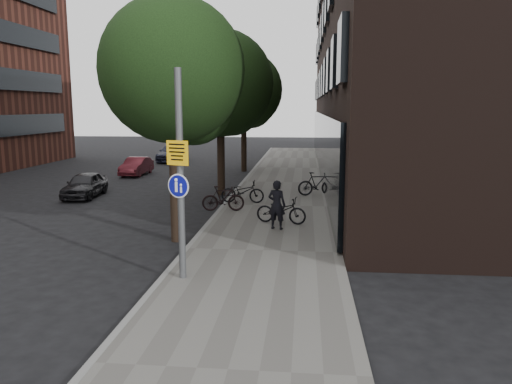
# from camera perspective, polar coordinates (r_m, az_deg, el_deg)

# --- Properties ---
(ground) EXTENTS (120.00, 120.00, 0.00)m
(ground) POSITION_cam_1_polar(r_m,az_deg,el_deg) (11.43, -1.88, -11.89)
(ground) COLOR black
(ground) RESTS_ON ground
(sidewalk) EXTENTS (4.50, 60.00, 0.12)m
(sidewalk) POSITION_cam_1_polar(r_m,az_deg,el_deg) (20.98, 2.36, -1.71)
(sidewalk) COLOR #5E5C57
(sidewalk) RESTS_ON ground
(curb_edge) EXTENTS (0.15, 60.00, 0.13)m
(curb_edge) POSITION_cam_1_polar(r_m,az_deg,el_deg) (21.23, -3.72, -1.57)
(curb_edge) COLOR slate
(curb_edge) RESTS_ON ground
(building_right_dark_brick) EXTENTS (12.00, 40.00, 18.00)m
(building_right_dark_brick) POSITION_cam_1_polar(r_m,az_deg,el_deg) (33.65, 18.62, 17.40)
(building_right_dark_brick) COLOR black
(building_right_dark_brick) RESTS_ON ground
(street_tree_near) EXTENTS (4.40, 4.40, 7.50)m
(street_tree_near) POSITION_cam_1_polar(r_m,az_deg,el_deg) (15.71, -9.13, 12.87)
(street_tree_near) COLOR black
(street_tree_near) RESTS_ON ground
(street_tree_mid) EXTENTS (5.00, 5.00, 7.80)m
(street_tree_mid) POSITION_cam_1_polar(r_m,az_deg,el_deg) (24.02, -3.89, 11.84)
(street_tree_mid) COLOR black
(street_tree_mid) RESTS_ON ground
(street_tree_far) EXTENTS (5.00, 5.00, 7.80)m
(street_tree_far) POSITION_cam_1_polar(r_m,az_deg,el_deg) (32.93, -1.27, 11.27)
(street_tree_far) COLOR black
(street_tree_far) RESTS_ON ground
(signpost) EXTENTS (0.55, 0.22, 4.97)m
(signpost) POSITION_cam_1_polar(r_m,az_deg,el_deg) (11.83, -8.64, 1.93)
(signpost) COLOR #595B5E
(signpost) RESTS_ON sidewalk
(pedestrian) EXTENTS (0.69, 0.55, 1.67)m
(pedestrian) POSITION_cam_1_polar(r_m,az_deg,el_deg) (16.81, 2.39, -1.47)
(pedestrian) COLOR black
(pedestrian) RESTS_ON sidewalk
(parked_bike_facade_near) EXTENTS (1.91, 1.04, 0.95)m
(parked_bike_facade_near) POSITION_cam_1_polar(r_m,az_deg,el_deg) (17.69, 2.90, -2.09)
(parked_bike_facade_near) COLOR black
(parked_bike_facade_near) RESTS_ON sidewalk
(parked_bike_facade_far) EXTENTS (1.89, 0.88, 1.10)m
(parked_bike_facade_far) POSITION_cam_1_polar(r_m,az_deg,el_deg) (23.41, 7.01, 0.93)
(parked_bike_facade_far) COLOR black
(parked_bike_facade_far) RESTS_ON sidewalk
(parked_bike_curb_near) EXTENTS (1.87, 0.69, 0.98)m
(parked_bike_curb_near) POSITION_cam_1_polar(r_m,az_deg,el_deg) (21.49, -1.55, 0.05)
(parked_bike_curb_near) COLOR black
(parked_bike_curb_near) RESTS_ON sidewalk
(parked_bike_curb_far) EXTENTS (1.73, 0.70, 1.01)m
(parked_bike_curb_far) POSITION_cam_1_polar(r_m,az_deg,el_deg) (19.81, -3.78, -0.74)
(parked_bike_curb_far) COLOR black
(parked_bike_curb_far) RESTS_ON sidewalk
(parked_car_near) EXTENTS (1.61, 3.50, 1.16)m
(parked_car_near) POSITION_cam_1_polar(r_m,az_deg,el_deg) (24.88, -18.97, 0.79)
(parked_car_near) COLOR black
(parked_car_near) RESTS_ON ground
(parked_car_mid) EXTENTS (1.24, 3.39, 1.11)m
(parked_car_mid) POSITION_cam_1_polar(r_m,az_deg,el_deg) (32.04, -13.50, 2.88)
(parked_car_mid) COLOR maroon
(parked_car_mid) RESTS_ON ground
(parked_car_far) EXTENTS (1.96, 4.50, 1.29)m
(parked_car_far) POSITION_cam_1_polar(r_m,az_deg,el_deg) (39.69, -9.56, 4.41)
(parked_car_far) COLOR #1B2031
(parked_car_far) RESTS_ON ground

